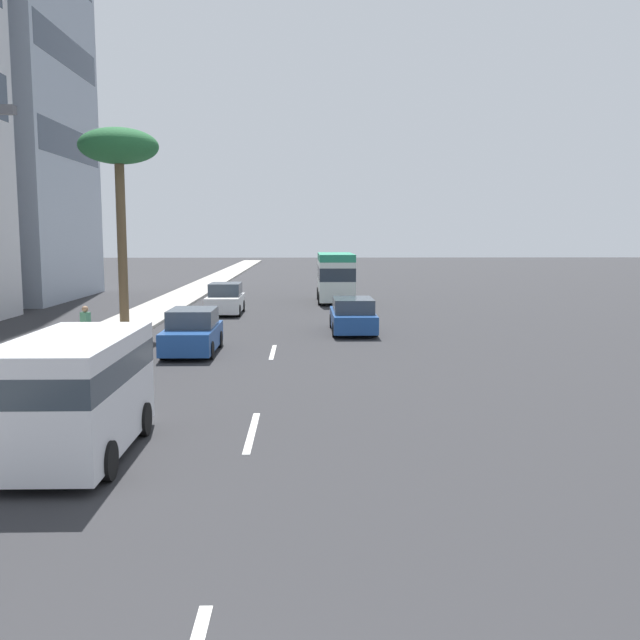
# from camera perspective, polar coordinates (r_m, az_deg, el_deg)

# --- Properties ---
(ground_plane) EXTENTS (198.00, 198.00, 0.00)m
(ground_plane) POSITION_cam_1_polar(r_m,az_deg,el_deg) (35.06, -3.22, -0.13)
(ground_plane) COLOR #2D2D30
(sidewalk_right) EXTENTS (162.00, 2.89, 0.15)m
(sidewalk_right) POSITION_cam_1_polar(r_m,az_deg,el_deg) (36.04, -14.89, -0.04)
(sidewalk_right) COLOR #B2ADA3
(sidewalk_right) RESTS_ON ground_plane
(lane_stripe_mid) EXTENTS (3.20, 0.16, 0.01)m
(lane_stripe_mid) POSITION_cam_1_polar(r_m,az_deg,el_deg) (15.65, -5.60, -9.13)
(lane_stripe_mid) COLOR silver
(lane_stripe_mid) RESTS_ON ground_plane
(lane_stripe_far) EXTENTS (3.20, 0.16, 0.01)m
(lane_stripe_far) POSITION_cam_1_polar(r_m,az_deg,el_deg) (25.96, -3.88, -2.64)
(lane_stripe_far) COLOR silver
(lane_stripe_far) RESTS_ON ground_plane
(car_lead) EXTENTS (4.77, 1.94, 1.55)m
(car_lead) POSITION_cam_1_polar(r_m,az_deg,el_deg) (31.16, 2.70, 0.34)
(car_lead) COLOR #1E478C
(car_lead) RESTS_ON ground_plane
(car_second) EXTENTS (4.09, 1.89, 1.70)m
(car_second) POSITION_cam_1_polar(r_m,az_deg,el_deg) (38.68, -7.77, 1.68)
(car_second) COLOR white
(car_second) RESTS_ON ground_plane
(car_third) EXTENTS (4.14, 1.86, 1.63)m
(car_third) POSITION_cam_1_polar(r_m,az_deg,el_deg) (26.06, -10.42, -1.01)
(car_third) COLOR #1E478C
(car_third) RESTS_ON ground_plane
(van_fourth) EXTENTS (4.69, 2.20, 2.38)m
(van_fourth) POSITION_cam_1_polar(r_m,az_deg,el_deg) (14.46, -19.47, -5.31)
(van_fourth) COLOR silver
(van_fourth) RESTS_ON ground_plane
(minibus_fifth) EXTENTS (6.32, 2.34, 3.15)m
(minibus_fifth) POSITION_cam_1_polar(r_m,az_deg,el_deg) (45.06, 1.28, 3.66)
(minibus_fifth) COLOR silver
(minibus_fifth) RESTS_ON ground_plane
(pedestrian_by_tree) EXTENTS (0.36, 0.39, 1.70)m
(pedestrian_by_tree) POSITION_cam_1_polar(r_m,az_deg,el_deg) (25.96, -18.66, -0.57)
(pedestrian_by_tree) COLOR #4C8C66
(pedestrian_by_tree) RESTS_ON sidewalk_right
(palm_tree) EXTENTS (3.48, 3.48, 8.86)m
(palm_tree) POSITION_cam_1_polar(r_m,az_deg,el_deg) (32.63, -16.18, 13.07)
(palm_tree) COLOR brown
(palm_tree) RESTS_ON sidewalk_right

